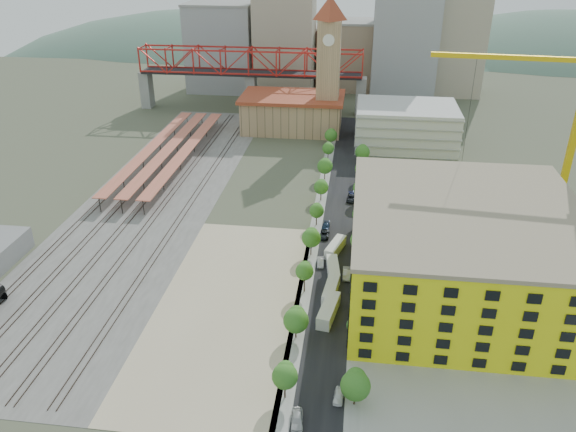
# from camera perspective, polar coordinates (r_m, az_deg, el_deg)

# --- Properties ---
(ground) EXTENTS (400.00, 400.00, 0.00)m
(ground) POSITION_cam_1_polar(r_m,az_deg,el_deg) (139.56, -1.58, -1.61)
(ground) COLOR #474C38
(ground) RESTS_ON ground
(ballast_strip) EXTENTS (36.00, 165.00, 0.06)m
(ballast_strip) POSITION_cam_1_polar(r_m,az_deg,el_deg) (163.49, -13.20, 2.09)
(ballast_strip) COLOR #605E59
(ballast_strip) RESTS_ON ground
(dirt_lot) EXTENTS (28.00, 67.00, 0.06)m
(dirt_lot) POSITION_cam_1_polar(r_m,az_deg,el_deg) (113.99, -6.04, -8.93)
(dirt_lot) COLOR tan
(dirt_lot) RESTS_ON ground
(street_asphalt) EXTENTS (12.00, 170.00, 0.06)m
(street_asphalt) POSITION_cam_1_polar(r_m,az_deg,el_deg) (151.55, 5.28, 0.70)
(street_asphalt) COLOR black
(street_asphalt) RESTS_ON ground
(sidewalk_west) EXTENTS (3.00, 170.00, 0.04)m
(sidewalk_west) POSITION_cam_1_polar(r_m,az_deg,el_deg) (151.78, 3.21, 0.82)
(sidewalk_west) COLOR gray
(sidewalk_west) RESTS_ON ground
(sidewalk_east) EXTENTS (3.00, 170.00, 0.04)m
(sidewalk_east) POSITION_cam_1_polar(r_m,az_deg,el_deg) (151.52, 7.35, 0.58)
(sidewalk_east) COLOR gray
(sidewalk_east) RESTS_ON ground
(construction_pad) EXTENTS (50.00, 90.00, 0.06)m
(construction_pad) POSITION_cam_1_polar(r_m,az_deg,el_deg) (123.63, 18.15, -7.16)
(construction_pad) COLOR gray
(construction_pad) RESTS_ON ground
(rail_tracks) EXTENTS (26.56, 160.00, 0.18)m
(rail_tracks) POSITION_cam_1_polar(r_m,az_deg,el_deg) (164.06, -13.80, 2.16)
(rail_tracks) COLOR #382B23
(rail_tracks) RESTS_ON ground
(platform_canopies) EXTENTS (16.00, 80.00, 4.12)m
(platform_canopies) POSITION_cam_1_polar(r_m,az_deg,el_deg) (187.60, -12.00, 6.75)
(platform_canopies) COLOR #D36451
(platform_canopies) RESTS_ON ground
(station_hall) EXTENTS (38.00, 24.00, 13.10)m
(station_hall) POSITION_cam_1_polar(r_m,az_deg,el_deg) (213.26, 0.47, 10.50)
(station_hall) COLOR tan
(station_hall) RESTS_ON ground
(clock_tower) EXTENTS (12.00, 12.00, 52.00)m
(clock_tower) POSITION_cam_1_polar(r_m,az_deg,el_deg) (205.09, 4.17, 16.10)
(clock_tower) COLOR tan
(clock_tower) RESTS_ON ground
(parking_garage) EXTENTS (34.00, 26.00, 14.00)m
(parking_garage) POSITION_cam_1_polar(r_m,az_deg,el_deg) (200.93, 11.87, 9.00)
(parking_garage) COLOR silver
(parking_garage) RESTS_ON ground
(truss_bridge) EXTENTS (94.00, 9.60, 25.60)m
(truss_bridge) POSITION_cam_1_polar(r_m,az_deg,el_deg) (235.46, -3.83, 15.05)
(truss_bridge) COLOR gray
(truss_bridge) RESTS_ON ground
(construction_building) EXTENTS (44.60, 50.60, 18.80)m
(construction_building) POSITION_cam_1_polar(r_m,az_deg,el_deg) (118.27, 17.37, -3.32)
(construction_building) COLOR #F2F915
(construction_building) RESTS_ON ground
(street_trees) EXTENTS (15.40, 124.40, 8.00)m
(street_trees) POSITION_cam_1_polar(r_m,az_deg,el_deg) (142.63, 5.09, -1.05)
(street_trees) COLOR #286C20
(street_trees) RESTS_ON ground
(skyline) EXTENTS (133.00, 46.00, 60.00)m
(skyline) POSITION_cam_1_polar(r_m,az_deg,el_deg) (267.44, 4.90, 17.27)
(skyline) COLOR #9EA0A3
(skyline) RESTS_ON ground
(distant_hills) EXTENTS (647.00, 264.00, 227.00)m
(distant_hills) POSITION_cam_1_polar(r_m,az_deg,el_deg) (409.01, 10.52, 5.36)
(distant_hills) COLOR #4C6B59
(distant_hills) RESTS_ON ground
(tower_crane) EXTENTS (45.86, 5.63, 49.01)m
(tower_crane) POSITION_cam_1_polar(r_m,az_deg,el_deg) (142.84, 26.30, 9.40)
(tower_crane) COLOR gold
(tower_crane) RESTS_ON ground
(site_trailer_a) EXTENTS (4.22, 10.14, 2.69)m
(site_trailer_a) POSITION_cam_1_polar(r_m,az_deg,el_deg) (109.83, 4.14, -9.55)
(site_trailer_a) COLOR silver
(site_trailer_a) RESTS_ON ground
(site_trailer_b) EXTENTS (3.30, 9.10, 2.44)m
(site_trailer_b) POSITION_cam_1_polar(r_m,az_deg,el_deg) (115.66, 4.37, -7.55)
(site_trailer_b) COLOR silver
(site_trailer_b) RESTS_ON ground
(site_trailer_c) EXTENTS (3.52, 9.17, 2.45)m
(site_trailer_c) POSITION_cam_1_polar(r_m,az_deg,el_deg) (122.51, 4.60, -5.41)
(site_trailer_c) COLOR silver
(site_trailer_c) RESTS_ON ground
(site_trailer_d) EXTENTS (4.78, 9.10, 2.41)m
(site_trailer_d) POSITION_cam_1_polar(r_m,az_deg,el_deg) (130.82, 4.84, -3.18)
(site_trailer_d) COLOR silver
(site_trailer_d) RESTS_ON ground
(car_0) EXTENTS (2.27, 4.73, 1.56)m
(car_0) POSITION_cam_1_polar(r_m,az_deg,el_deg) (89.87, 0.92, -19.98)
(car_0) COLOR #B8B8B8
(car_0) RESTS_ON ground
(car_1) EXTENTS (1.75, 4.16, 1.33)m
(car_1) POSITION_cam_1_polar(r_m,az_deg,el_deg) (125.83, 3.31, -4.72)
(car_1) COLOR #ABAAAF
(car_1) RESTS_ON ground
(car_2) EXTENTS (2.24, 4.74, 1.31)m
(car_2) POSITION_cam_1_polar(r_m,az_deg,el_deg) (137.13, 3.73, -1.90)
(car_2) COLOR black
(car_2) RESTS_ON ground
(car_3) EXTENTS (2.01, 4.56, 1.30)m
(car_3) POSITION_cam_1_polar(r_m,az_deg,el_deg) (140.63, 3.84, -1.13)
(car_3) COLOR #1A2D4B
(car_3) RESTS_ON ground
(car_4) EXTENTS (1.87, 3.97, 1.31)m
(car_4) POSITION_cam_1_polar(r_m,az_deg,el_deg) (93.75, 5.17, -17.76)
(car_4) COLOR white
(car_4) RESTS_ON ground
(car_5) EXTENTS (1.74, 4.87, 1.60)m
(car_5) POSITION_cam_1_polar(r_m,az_deg,el_deg) (122.02, 5.98, -5.86)
(car_5) COLOR #AFAFB4
(car_5) RESTS_ON ground
(car_6) EXTENTS (2.94, 5.57, 1.49)m
(car_6) POSITION_cam_1_polar(r_m,az_deg,el_deg) (156.50, 6.49, 1.81)
(car_6) COLOR black
(car_6) RESTS_ON ground
(car_7) EXTENTS (2.51, 4.81, 1.33)m
(car_7) POSITION_cam_1_polar(r_m,az_deg,el_deg) (157.46, 6.49, 1.94)
(car_7) COLOR navy
(car_7) RESTS_ON ground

